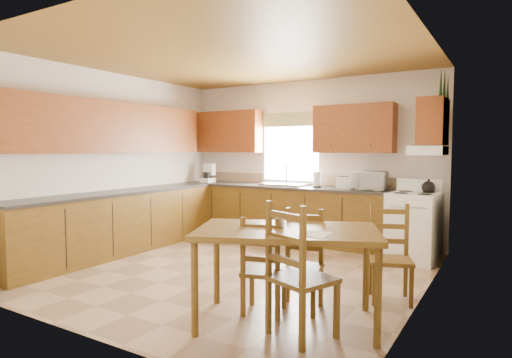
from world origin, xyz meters
The scene contains 35 objects.
floor centered at (0.00, 0.00, 0.00)m, with size 4.50×4.50×0.00m, color #A08263.
ceiling centered at (0.00, 0.00, 2.70)m, with size 4.50×4.50×0.00m, color olive.
wall_left centered at (-2.25, 0.00, 1.35)m, with size 4.50×4.50×0.00m, color silver.
wall_right centered at (2.25, 0.00, 1.35)m, with size 4.50×4.50×0.00m, color silver.
wall_back centered at (0.00, 2.25, 1.35)m, with size 4.50×4.50×0.00m, color silver.
wall_front centered at (0.00, -2.25, 1.35)m, with size 4.50×4.50×0.00m, color silver.
lower_cab_back centered at (-0.38, 1.95, 0.44)m, with size 3.75×0.60×0.88m, color brown.
lower_cab_left centered at (-1.95, -0.15, 0.44)m, with size 0.60×3.60×0.88m, color brown.
counter_back centered at (-0.38, 1.95, 0.90)m, with size 3.75×0.63×0.04m, color #332E2C.
counter_left centered at (-1.95, -0.15, 0.90)m, with size 0.63×3.60×0.04m, color #332E2C.
backsplash centered at (-0.38, 2.24, 1.01)m, with size 3.75×0.01×0.18m, color #967C5E.
upper_cab_back_left centered at (-1.55, 2.08, 1.85)m, with size 1.41×0.33×0.75m, color brown.
upper_cab_back_right centered at (0.86, 2.08, 1.85)m, with size 1.25×0.33×0.75m, color brown.
upper_cab_left centered at (-2.08, -0.15, 1.85)m, with size 0.33×3.60×0.75m, color brown.
upper_cab_stove centered at (2.08, 1.65, 1.90)m, with size 0.33×0.62×0.62m, color brown.
range_hood centered at (2.03, 1.65, 1.52)m, with size 0.44×0.62×0.12m, color white.
window_frame centered at (-0.30, 2.22, 1.55)m, with size 1.13×0.02×1.18m, color white.
window_pane centered at (-0.30, 2.21, 1.55)m, with size 1.05×0.01×1.10m, color white.
window_valance centered at (-0.30, 2.19, 2.05)m, with size 1.19×0.01×0.24m, color #48682F.
sink_basin centered at (-0.30, 1.95, 0.94)m, with size 0.75×0.45×0.04m, color silver.
pine_decal_a centered at (2.21, 1.33, 2.38)m, with size 0.22×0.22×0.36m, color #1B461A.
pine_decal_b centered at (2.21, 1.65, 2.42)m, with size 0.22×0.22×0.36m, color #1B461A.
pine_decal_c centered at (2.21, 1.97, 2.38)m, with size 0.22×0.22×0.36m, color #1B461A.
stove centered at (1.88, 1.61, 0.46)m, with size 0.62×0.64×0.92m, color white.
coffeemaker centered at (-1.88, 1.91, 1.11)m, with size 0.22×0.27×0.38m, color white.
paper_towel centered at (0.29, 1.98, 1.05)m, with size 0.11×0.11×0.25m, color white.
toaster centered at (0.77, 1.95, 1.01)m, with size 0.23×0.14×0.19m, color white.
microwave centered at (1.16, 1.94, 1.06)m, with size 0.47×0.34×0.28m, color white.
dining_table centered at (1.34, -1.14, 0.42)m, with size 1.57×0.90×0.84m, color brown.
chair_near_left centered at (1.57, -1.32, 0.55)m, with size 0.46×0.44×1.11m, color brown.
chair_near_right centered at (1.05, -1.04, 0.46)m, with size 0.38×0.36×0.91m, color brown.
chair_far_left centered at (1.30, -0.80, 0.47)m, with size 0.40×0.38×0.95m, color brown.
chair_far_right centered at (1.99, -0.11, 0.48)m, with size 0.41×0.39×0.97m, color brown.
table_paper centered at (1.65, -1.25, 0.84)m, with size 0.21×0.28×0.00m, color white.
table_card centered at (1.24, -1.09, 0.91)m, with size 0.10×0.02×0.13m, color white.
Camera 1 is at (3.01, -4.45, 1.54)m, focal length 30.00 mm.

